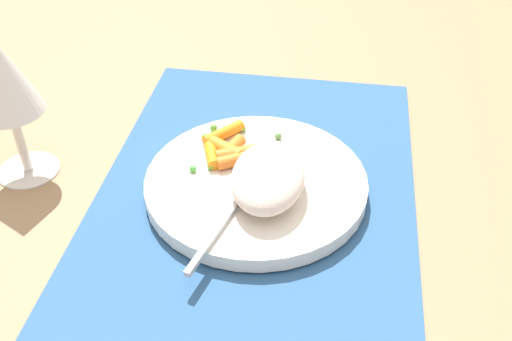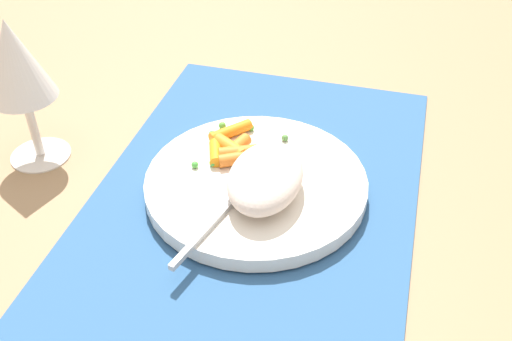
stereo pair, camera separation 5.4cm
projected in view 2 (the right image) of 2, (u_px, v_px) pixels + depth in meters
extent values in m
plane|color=#997551|center=(256.00, 194.00, 0.64)|extent=(2.40, 2.40, 0.00)
cube|color=#2D5684|center=(256.00, 192.00, 0.64)|extent=(0.49, 0.33, 0.01)
cylinder|color=silver|center=(256.00, 184.00, 0.64)|extent=(0.23, 0.23, 0.02)
ellipsoid|color=beige|center=(265.00, 178.00, 0.60)|extent=(0.11, 0.07, 0.04)
cylinder|color=orange|center=(231.00, 131.00, 0.68)|extent=(0.05, 0.04, 0.01)
cylinder|color=orange|center=(236.00, 147.00, 0.66)|extent=(0.04, 0.03, 0.01)
cylinder|color=orange|center=(236.00, 159.00, 0.64)|extent=(0.03, 0.04, 0.01)
cylinder|color=orange|center=(230.00, 147.00, 0.66)|extent=(0.03, 0.04, 0.02)
cylinder|color=orange|center=(243.00, 153.00, 0.65)|extent=(0.03, 0.04, 0.01)
cylinder|color=orange|center=(243.00, 153.00, 0.65)|extent=(0.04, 0.05, 0.02)
cylinder|color=orange|center=(215.00, 153.00, 0.65)|extent=(0.04, 0.02, 0.01)
sphere|color=green|center=(212.00, 134.00, 0.69)|extent=(0.01, 0.01, 0.01)
sphere|color=#559F38|center=(222.00, 126.00, 0.70)|extent=(0.01, 0.01, 0.01)
sphere|color=green|center=(196.00, 162.00, 0.64)|extent=(0.01, 0.01, 0.01)
sphere|color=#5BA739|center=(215.00, 140.00, 0.68)|extent=(0.01, 0.01, 0.01)
sphere|color=#58A840|center=(269.00, 160.00, 0.65)|extent=(0.01, 0.01, 0.01)
sphere|color=#50A242|center=(256.00, 166.00, 0.64)|extent=(0.01, 0.01, 0.01)
sphere|color=#568F43|center=(285.00, 138.00, 0.68)|extent=(0.01, 0.01, 0.01)
sphere|color=green|center=(213.00, 163.00, 0.64)|extent=(0.01, 0.01, 0.01)
sphere|color=#4F9B2E|center=(251.00, 128.00, 0.70)|extent=(0.01, 0.01, 0.01)
cube|color=#BABABA|center=(266.00, 164.00, 0.64)|extent=(0.05, 0.03, 0.01)
cube|color=#BABABA|center=(217.00, 218.00, 0.58)|extent=(0.15, 0.04, 0.01)
cylinder|color=silver|center=(40.00, 155.00, 0.69)|extent=(0.07, 0.07, 0.00)
cylinder|color=silver|center=(32.00, 126.00, 0.67)|extent=(0.01, 0.01, 0.08)
cone|color=silver|center=(13.00, 60.00, 0.62)|extent=(0.07, 0.07, 0.09)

